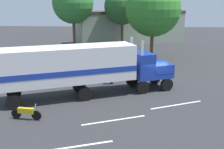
{
  "coord_description": "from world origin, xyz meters",
  "views": [
    {
      "loc": [
        -2.22,
        -22.46,
        7.53
      ],
      "look_at": [
        -3.52,
        -0.97,
        1.6
      ],
      "focal_mm": 42.78,
      "sensor_mm": 36.0,
      "label": 1
    }
  ],
  "objects_px": {
    "motorcycle": "(26,112)",
    "tree_right": "(73,3)",
    "tree_center": "(122,6)",
    "parked_car": "(45,59)",
    "semi_truck": "(83,66)",
    "person_bystander": "(111,75)",
    "tree_left": "(153,9)"
  },
  "relations": [
    {
      "from": "tree_center",
      "to": "tree_right",
      "type": "xyz_separation_m",
      "value": [
        -7.51,
        -2.44,
        0.54
      ]
    },
    {
      "from": "semi_truck",
      "to": "motorcycle",
      "type": "bearing_deg",
      "value": -122.59
    },
    {
      "from": "person_bystander",
      "to": "motorcycle",
      "type": "relative_size",
      "value": 0.77
    },
    {
      "from": "semi_truck",
      "to": "tree_center",
      "type": "height_order",
      "value": "tree_center"
    },
    {
      "from": "parked_car",
      "to": "motorcycle",
      "type": "xyz_separation_m",
      "value": [
        3.29,
        -15.01,
        -0.33
      ]
    },
    {
      "from": "tree_center",
      "to": "tree_right",
      "type": "height_order",
      "value": "tree_right"
    },
    {
      "from": "person_bystander",
      "to": "tree_left",
      "type": "xyz_separation_m",
      "value": [
        4.66,
        11.51,
        5.67
      ]
    },
    {
      "from": "motorcycle",
      "to": "tree_center",
      "type": "relative_size",
      "value": 0.22
    },
    {
      "from": "person_bystander",
      "to": "parked_car",
      "type": "bearing_deg",
      "value": 140.47
    },
    {
      "from": "motorcycle",
      "to": "tree_right",
      "type": "relative_size",
      "value": 0.2
    },
    {
      "from": "parked_car",
      "to": "tree_center",
      "type": "distance_m",
      "value": 17.13
    },
    {
      "from": "parked_car",
      "to": "tree_center",
      "type": "xyz_separation_m",
      "value": [
        8.88,
        13.41,
        5.91
      ]
    },
    {
      "from": "tree_right",
      "to": "motorcycle",
      "type": "bearing_deg",
      "value": -85.78
    },
    {
      "from": "person_bystander",
      "to": "motorcycle",
      "type": "height_order",
      "value": "person_bystander"
    },
    {
      "from": "semi_truck",
      "to": "tree_left",
      "type": "distance_m",
      "value": 16.85
    },
    {
      "from": "parked_car",
      "to": "tree_right",
      "type": "xyz_separation_m",
      "value": [
        1.38,
        10.97,
        6.44
      ]
    },
    {
      "from": "semi_truck",
      "to": "person_bystander",
      "type": "bearing_deg",
      "value": 58.41
    },
    {
      "from": "semi_truck",
      "to": "tree_right",
      "type": "bearing_deg",
      "value": 103.02
    },
    {
      "from": "semi_truck",
      "to": "tree_center",
      "type": "distance_m",
      "value": 24.23
    },
    {
      "from": "semi_truck",
      "to": "parked_car",
      "type": "relative_size",
      "value": 2.96
    },
    {
      "from": "tree_center",
      "to": "tree_left",
      "type": "bearing_deg",
      "value": -64.72
    },
    {
      "from": "parked_car",
      "to": "tree_right",
      "type": "distance_m",
      "value": 12.8
    },
    {
      "from": "person_bystander",
      "to": "tree_center",
      "type": "height_order",
      "value": "tree_center"
    },
    {
      "from": "tree_right",
      "to": "semi_truck",
      "type": "bearing_deg",
      "value": -76.98
    },
    {
      "from": "tree_right",
      "to": "parked_car",
      "type": "bearing_deg",
      "value": -97.15
    },
    {
      "from": "parked_car",
      "to": "motorcycle",
      "type": "distance_m",
      "value": 15.37
    },
    {
      "from": "semi_truck",
      "to": "motorcycle",
      "type": "height_order",
      "value": "semi_truck"
    },
    {
      "from": "motorcycle",
      "to": "tree_center",
      "type": "height_order",
      "value": "tree_center"
    },
    {
      "from": "tree_center",
      "to": "tree_right",
      "type": "distance_m",
      "value": 7.91
    },
    {
      "from": "semi_truck",
      "to": "tree_right",
      "type": "relative_size",
      "value": 1.34
    },
    {
      "from": "parked_car",
      "to": "tree_center",
      "type": "height_order",
      "value": "tree_center"
    },
    {
      "from": "person_bystander",
      "to": "parked_car",
      "type": "relative_size",
      "value": 0.34
    }
  ]
}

